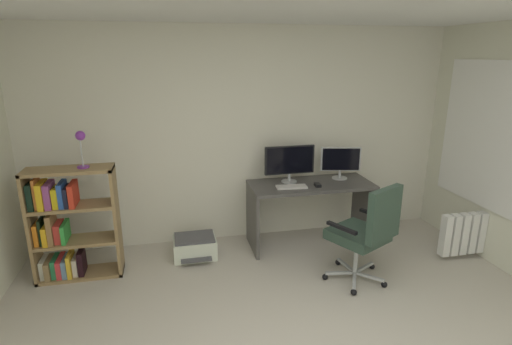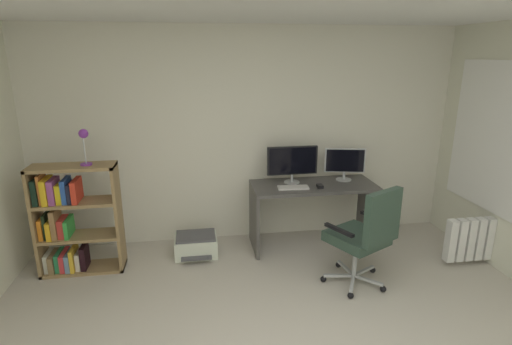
{
  "view_description": "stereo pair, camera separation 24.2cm",
  "coord_description": "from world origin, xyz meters",
  "px_view_note": "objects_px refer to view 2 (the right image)",
  "views": [
    {
      "loc": [
        -0.87,
        -1.79,
        2.18
      ],
      "look_at": [
        -0.01,
        2.09,
        1.01
      ],
      "focal_mm": 28.28,
      "sensor_mm": 36.0,
      "label": 1
    },
    {
      "loc": [
        -0.63,
        -1.84,
        2.18
      ],
      "look_at": [
        -0.01,
        2.09,
        1.01
      ],
      "focal_mm": 28.28,
      "sensor_mm": 36.0,
      "label": 2
    }
  ],
  "objects_px": {
    "monitor_secondary": "(345,162)",
    "printer": "(196,245)",
    "desk": "(313,201)",
    "keyboard": "(293,187)",
    "office_chair": "(365,233)",
    "desk_lamp": "(84,141)",
    "monitor_main": "(292,162)",
    "bookshelf": "(69,221)",
    "computer_mouse": "(320,186)",
    "radiator": "(483,238)"
  },
  "relations": [
    {
      "from": "printer",
      "to": "desk_lamp",
      "type": "bearing_deg",
      "value": -171.45
    },
    {
      "from": "monitor_secondary",
      "to": "bookshelf",
      "type": "distance_m",
      "value": 3.06
    },
    {
      "from": "bookshelf",
      "to": "printer",
      "type": "height_order",
      "value": "bookshelf"
    },
    {
      "from": "printer",
      "to": "monitor_main",
      "type": "bearing_deg",
      "value": 7.38
    },
    {
      "from": "printer",
      "to": "radiator",
      "type": "relative_size",
      "value": 0.56
    },
    {
      "from": "monitor_secondary",
      "to": "radiator",
      "type": "height_order",
      "value": "monitor_secondary"
    },
    {
      "from": "desk_lamp",
      "to": "office_chair",
      "type": "bearing_deg",
      "value": -16.23
    },
    {
      "from": "monitor_main",
      "to": "radiator",
      "type": "bearing_deg",
      "value": -23.34
    },
    {
      "from": "office_chair",
      "to": "desk_lamp",
      "type": "distance_m",
      "value": 2.83
    },
    {
      "from": "computer_mouse",
      "to": "desk_lamp",
      "type": "distance_m",
      "value": 2.49
    },
    {
      "from": "desk",
      "to": "keyboard",
      "type": "distance_m",
      "value": 0.36
    },
    {
      "from": "bookshelf",
      "to": "radiator",
      "type": "height_order",
      "value": "bookshelf"
    },
    {
      "from": "desk",
      "to": "keyboard",
      "type": "xyz_separation_m",
      "value": [
        -0.27,
        -0.1,
        0.21
      ]
    },
    {
      "from": "printer",
      "to": "radiator",
      "type": "xyz_separation_m",
      "value": [
        3.04,
        -0.68,
        0.18
      ]
    },
    {
      "from": "desk",
      "to": "radiator",
      "type": "relative_size",
      "value": 1.69
    },
    {
      "from": "office_chair",
      "to": "bookshelf",
      "type": "relative_size",
      "value": 0.91
    },
    {
      "from": "monitor_main",
      "to": "radiator",
      "type": "distance_m",
      "value": 2.2
    },
    {
      "from": "computer_mouse",
      "to": "radiator",
      "type": "xyz_separation_m",
      "value": [
        1.64,
        -0.59,
        -0.48
      ]
    },
    {
      "from": "computer_mouse",
      "to": "monitor_secondary",
      "type": "bearing_deg",
      "value": 34.57
    },
    {
      "from": "radiator",
      "to": "desk_lamp",
      "type": "bearing_deg",
      "value": 172.65
    },
    {
      "from": "office_chair",
      "to": "bookshelf",
      "type": "bearing_deg",
      "value": 165.05
    },
    {
      "from": "bookshelf",
      "to": "desk_lamp",
      "type": "xyz_separation_m",
      "value": [
        0.24,
        -0.0,
        0.83
      ]
    },
    {
      "from": "office_chair",
      "to": "printer",
      "type": "xyz_separation_m",
      "value": [
        -1.58,
        0.91,
        -0.45
      ]
    },
    {
      "from": "desk",
      "to": "bookshelf",
      "type": "relative_size",
      "value": 1.24
    },
    {
      "from": "desk",
      "to": "monitor_main",
      "type": "distance_m",
      "value": 0.52
    },
    {
      "from": "bookshelf",
      "to": "desk_lamp",
      "type": "bearing_deg",
      "value": -0.05
    },
    {
      "from": "radiator",
      "to": "bookshelf",
      "type": "bearing_deg",
      "value": 173.05
    },
    {
      "from": "computer_mouse",
      "to": "bookshelf",
      "type": "relative_size",
      "value": 0.09
    },
    {
      "from": "computer_mouse",
      "to": "monitor_main",
      "type": "bearing_deg",
      "value": 141.74
    },
    {
      "from": "monitor_secondary",
      "to": "keyboard",
      "type": "height_order",
      "value": "monitor_secondary"
    },
    {
      "from": "computer_mouse",
      "to": "printer",
      "type": "bearing_deg",
      "value": 179.15
    },
    {
      "from": "monitor_main",
      "to": "bookshelf",
      "type": "bearing_deg",
      "value": -172.84
    },
    {
      "from": "monitor_secondary",
      "to": "radiator",
      "type": "relative_size",
      "value": 0.55
    },
    {
      "from": "desk",
      "to": "monitor_secondary",
      "type": "bearing_deg",
      "value": 14.47
    },
    {
      "from": "monitor_main",
      "to": "computer_mouse",
      "type": "xyz_separation_m",
      "value": [
        0.26,
        -0.23,
        -0.23
      ]
    },
    {
      "from": "desk",
      "to": "monitor_main",
      "type": "relative_size",
      "value": 2.42
    },
    {
      "from": "office_chair",
      "to": "desk_lamp",
      "type": "bearing_deg",
      "value": 163.77
    },
    {
      "from": "computer_mouse",
      "to": "office_chair",
      "type": "height_order",
      "value": "office_chair"
    },
    {
      "from": "computer_mouse",
      "to": "bookshelf",
      "type": "distance_m",
      "value": 2.66
    },
    {
      "from": "monitor_secondary",
      "to": "computer_mouse",
      "type": "bearing_deg",
      "value": -147.95
    },
    {
      "from": "monitor_secondary",
      "to": "bookshelf",
      "type": "xyz_separation_m",
      "value": [
        -3.02,
        -0.3,
        -0.42
      ]
    },
    {
      "from": "monitor_secondary",
      "to": "printer",
      "type": "xyz_separation_m",
      "value": [
        -1.76,
        -0.15,
        -0.86
      ]
    },
    {
      "from": "monitor_main",
      "to": "desk",
      "type": "bearing_deg",
      "value": -23.72
    },
    {
      "from": "office_chair",
      "to": "bookshelf",
      "type": "height_order",
      "value": "bookshelf"
    },
    {
      "from": "monitor_main",
      "to": "desk_lamp",
      "type": "height_order",
      "value": "desk_lamp"
    },
    {
      "from": "printer",
      "to": "radiator",
      "type": "bearing_deg",
      "value": -12.57
    },
    {
      "from": "computer_mouse",
      "to": "radiator",
      "type": "bearing_deg",
      "value": -17.38
    },
    {
      "from": "keyboard",
      "to": "computer_mouse",
      "type": "xyz_separation_m",
      "value": [
        0.3,
        -0.02,
        0.01
      ]
    },
    {
      "from": "monitor_main",
      "to": "radiator",
      "type": "xyz_separation_m",
      "value": [
        1.91,
        -0.82,
        -0.71
      ]
    },
    {
      "from": "keyboard",
      "to": "monitor_secondary",
      "type": "bearing_deg",
      "value": 21.76
    }
  ]
}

